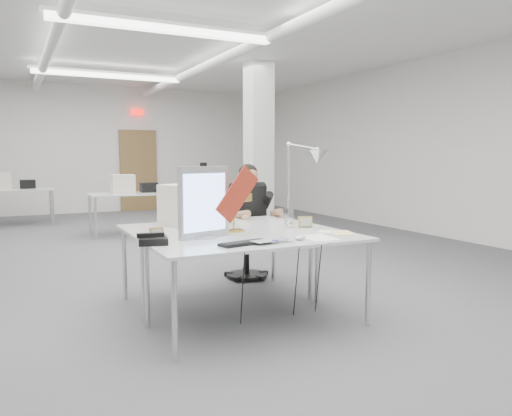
{
  "coord_description": "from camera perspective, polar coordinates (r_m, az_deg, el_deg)",
  "views": [
    {
      "loc": [
        -1.82,
        -6.14,
        1.44
      ],
      "look_at": [
        0.23,
        -2.0,
        0.95
      ],
      "focal_mm": 35.0,
      "sensor_mm": 36.0,
      "label": 1
    }
  ],
  "objects": [
    {
      "name": "room_shell",
      "position": [
        6.55,
        -9.89,
        8.18
      ],
      "size": [
        10.04,
        14.04,
        3.24
      ],
      "color": "#4C4C4E",
      "rests_on": "ground"
    },
    {
      "name": "desk_main",
      "position": [
        4.13,
        0.25,
        -3.66
      ],
      "size": [
        1.8,
        0.9,
        0.02
      ],
      "primitive_type": "cube",
      "color": "silver",
      "rests_on": "room_shell"
    },
    {
      "name": "desk_second",
      "position": [
        4.94,
        -4.41,
        -2.07
      ],
      "size": [
        1.8,
        0.9,
        0.02
      ],
      "primitive_type": "cube",
      "color": "silver",
      "rests_on": "room_shell"
    },
    {
      "name": "bg_desk_a",
      "position": [
        9.39,
        -13.76,
        1.6
      ],
      "size": [
        1.6,
        0.8,
        0.02
      ],
      "primitive_type": "cube",
      "color": "silver",
      "rests_on": "room_shell"
    },
    {
      "name": "bg_desk_b",
      "position": [
        11.37,
        -26.11,
        1.89
      ],
      "size": [
        1.6,
        0.8,
        0.02
      ],
      "primitive_type": "cube",
      "color": "silver",
      "rests_on": "room_shell"
    },
    {
      "name": "office_chair",
      "position": [
        5.84,
        -1.06,
        -3.08
      ],
      "size": [
        0.55,
        0.55,
        1.03
      ],
      "primitive_type": null,
      "rotation": [
        0.0,
        0.0,
        0.09
      ],
      "color": "black",
      "rests_on": "room_shell"
    },
    {
      "name": "seated_person",
      "position": [
        5.75,
        -0.86,
        0.66
      ],
      "size": [
        0.56,
        0.68,
        0.95
      ],
      "primitive_type": null,
      "rotation": [
        0.0,
        0.0,
        0.09
      ],
      "color": "black",
      "rests_on": "office_chair"
    },
    {
      "name": "monitor",
      "position": [
        4.15,
        -5.98,
        0.67
      ],
      "size": [
        0.48,
        0.17,
        0.59
      ],
      "primitive_type": "cube",
      "rotation": [
        0.0,
        0.0,
        0.27
      ],
      "color": "#AEAEB3",
      "rests_on": "desk_main"
    },
    {
      "name": "pennant",
      "position": [
        4.22,
        -2.13,
        1.6
      ],
      "size": [
        0.44,
        0.11,
        0.48
      ],
      "primitive_type": "cube",
      "rotation": [
        0.0,
        -0.87,
        0.21
      ],
      "color": "maroon",
      "rests_on": "monitor"
    },
    {
      "name": "keyboard",
      "position": [
        3.84,
        -1.29,
        -4.04
      ],
      "size": [
        0.43,
        0.21,
        0.02
      ],
      "primitive_type": "cube",
      "rotation": [
        0.0,
        0.0,
        0.18
      ],
      "color": "black",
      "rests_on": "desk_main"
    },
    {
      "name": "laptop",
      "position": [
        3.87,
        2.22,
        -3.93
      ],
      "size": [
        0.36,
        0.27,
        0.03
      ],
      "primitive_type": "imported",
      "rotation": [
        0.0,
        0.0,
        0.17
      ],
      "color": "silver",
      "rests_on": "desk_main"
    },
    {
      "name": "mouse",
      "position": [
        4.06,
        5.06,
        -3.41
      ],
      "size": [
        0.11,
        0.09,
        0.04
      ],
      "primitive_type": "ellipsoid",
      "rotation": [
        0.0,
        0.0,
        0.3
      ],
      "color": "silver",
      "rests_on": "desk_main"
    },
    {
      "name": "bankers_lamp",
      "position": [
        4.47,
        -2.56,
        -0.45
      ],
      "size": [
        0.32,
        0.13,
        0.36
      ],
      "primitive_type": null,
      "rotation": [
        0.0,
        0.0,
        -0.02
      ],
      "color": "gold",
      "rests_on": "desk_main"
    },
    {
      "name": "desk_phone",
      "position": [
        3.93,
        -11.66,
        -3.68
      ],
      "size": [
        0.26,
        0.24,
        0.05
      ],
      "primitive_type": "cube",
      "rotation": [
        0.0,
        0.0,
        -0.22
      ],
      "color": "black",
      "rests_on": "desk_main"
    },
    {
      "name": "picture_frame_left",
      "position": [
        4.15,
        -11.27,
        -2.87
      ],
      "size": [
        0.13,
        0.06,
        0.1
      ],
      "primitive_type": "cube",
      "rotation": [
        -0.21,
        0.0,
        0.23
      ],
      "color": "#9D7243",
      "rests_on": "desk_main"
    },
    {
      "name": "picture_frame_right",
      "position": [
        4.75,
        5.65,
        -1.6
      ],
      "size": [
        0.14,
        0.07,
        0.11
      ],
      "primitive_type": "cube",
      "rotation": [
        -0.21,
        0.0,
        -0.31
      ],
      "color": "#9D8343",
      "rests_on": "desk_main"
    },
    {
      "name": "desk_clock",
      "position": [
        4.73,
        3.88,
        -1.67
      ],
      "size": [
        0.09,
        0.05,
        0.09
      ],
      "primitive_type": "cylinder",
      "rotation": [
        1.57,
        0.0,
        -0.28
      ],
      "color": "#AEAEB3",
      "rests_on": "desk_main"
    },
    {
      "name": "paper_stack_a",
      "position": [
        4.17,
        7.21,
        -3.4
      ],
      "size": [
        0.26,
        0.35,
        0.01
      ],
      "primitive_type": "cube",
      "rotation": [
        0.0,
        0.0,
        -0.08
      ],
      "color": "white",
      "rests_on": "desk_main"
    },
    {
      "name": "paper_stack_b",
      "position": [
        4.45,
        9.78,
        -2.82
      ],
      "size": [
        0.26,
        0.3,
        0.01
      ],
      "primitive_type": "cube",
      "rotation": [
        0.0,
        0.0,
        -0.35
      ],
      "color": "#F2D691",
      "rests_on": "desk_main"
    },
    {
      "name": "paper_stack_c",
      "position": [
        4.51,
        8.39,
        -2.7
      ],
      "size": [
        0.24,
        0.23,
        0.01
      ],
      "primitive_type": "cube",
      "rotation": [
        0.0,
        0.0,
        -0.69
      ],
      "color": "white",
      "rests_on": "desk_main"
    },
    {
      "name": "beige_monitor",
      "position": [
        4.92,
        -7.87,
        0.35
      ],
      "size": [
        0.55,
        0.54,
        0.4
      ],
      "primitive_type": "cube",
      "rotation": [
        0.0,
        0.0,
        0.42
      ],
      "color": "beige",
      "rests_on": "desk_second"
    },
    {
      "name": "architect_lamp",
      "position": [
        5.12,
        5.15,
        3.99
      ],
      "size": [
        0.57,
        0.82,
        1.01
      ],
      "primitive_type": null,
      "rotation": [
        0.0,
        0.0,
        0.43
      ],
      "color": "silver",
      "rests_on": "desk_second"
    }
  ]
}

